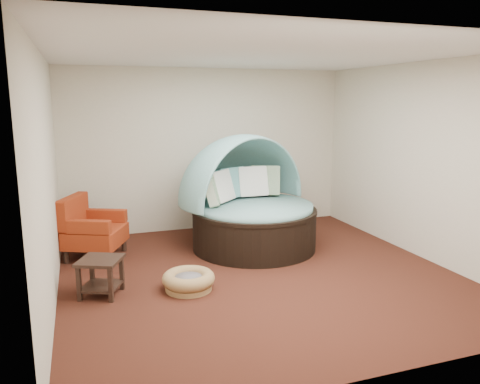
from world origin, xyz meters
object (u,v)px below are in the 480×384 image
object	(u,v)px
red_armchair	(91,229)
canopy_daybed	(249,196)
pet_basket	(189,280)
side_table	(101,272)

from	to	relation	value
red_armchair	canopy_daybed	bearing A→B (deg)	17.92
pet_basket	red_armchair	world-z (taller)	red_armchair
pet_basket	red_armchair	bearing A→B (deg)	122.70
canopy_daybed	red_armchair	xyz separation A→B (m)	(-2.35, 0.27, -0.40)
red_armchair	pet_basket	bearing A→B (deg)	-32.79
canopy_daybed	side_table	world-z (taller)	canopy_daybed
canopy_daybed	side_table	distance (m)	2.64
canopy_daybed	pet_basket	world-z (taller)	canopy_daybed
canopy_daybed	side_table	size ratio (longest dim) A/B	4.08
canopy_daybed	pet_basket	xyz separation A→B (m)	(-1.29, -1.38, -0.70)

